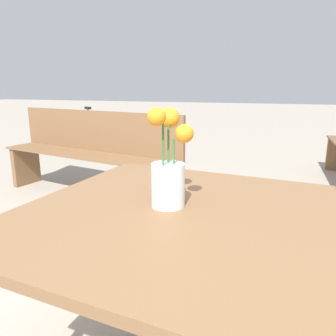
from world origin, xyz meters
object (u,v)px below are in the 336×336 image
object	(u,v)px
flower_vase	(169,174)
bench_middle	(91,149)
bicycle	(93,130)
table_front	(175,234)

from	to	relation	value
flower_vase	bench_middle	bearing A→B (deg)	127.63
bench_middle	bicycle	world-z (taller)	bench_middle
flower_vase	bench_middle	size ratio (longest dim) A/B	0.16
table_front	bench_middle	size ratio (longest dim) A/B	0.54
table_front	flower_vase	xyz separation A→B (m)	(-0.03, 0.03, 0.19)
table_front	flower_vase	distance (m)	0.20
table_front	bench_middle	world-z (taller)	bench_middle
flower_vase	bicycle	xyz separation A→B (m)	(-2.70, 4.01, -0.49)
flower_vase	bicycle	world-z (taller)	flower_vase
bench_middle	bicycle	bearing A→B (deg)	120.68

